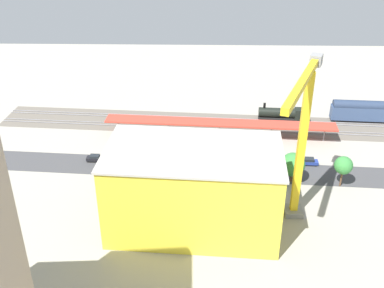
{
  "coord_description": "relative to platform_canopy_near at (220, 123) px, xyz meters",
  "views": [
    {
      "loc": [
        5.27,
        95.07,
        56.81
      ],
      "look_at": [
        7.41,
        -0.63,
        4.9
      ],
      "focal_mm": 43.17,
      "sensor_mm": 36.0,
      "label": 1
    }
  ],
  "objects": [
    {
      "name": "ground_plane",
      "position": [
        -0.46,
        13.88,
        -4.14
      ],
      "size": [
        197.76,
        197.76,
        0.0
      ],
      "primitive_type": "plane",
      "color": "#9E998C",
      "rests_on": "ground"
    },
    {
      "name": "rail_bed",
      "position": [
        -0.46,
        -7.69,
        -4.14
      ],
      "size": [
        124.25,
        22.07,
        0.01
      ],
      "primitive_type": "cube",
      "rotation": [
        0.0,
        0.0,
        -0.07
      ],
      "color": "#665E54",
      "rests_on": "ground"
    },
    {
      "name": "street_asphalt",
      "position": [
        -0.46,
        17.02,
        -4.14
      ],
      "size": [
        123.93,
        17.29,
        0.01
      ],
      "primitive_type": "cube",
      "rotation": [
        0.0,
        0.0,
        -0.07
      ],
      "color": "#424244",
      "rests_on": "ground"
    },
    {
      "name": "track_rails",
      "position": [
        -0.46,
        -7.69,
        -3.96
      ],
      "size": [
        123.33,
        15.66,
        0.12
      ],
      "color": "#9E9EA8",
      "rests_on": "ground"
    },
    {
      "name": "platform_canopy_near",
      "position": [
        0.0,
        0.0,
        0.0
      ],
      "size": [
        60.57,
        8.81,
        4.38
      ],
      "color": "#C63D2D",
      "rests_on": "ground"
    },
    {
      "name": "locomotive",
      "position": [
        -18.79,
        -10.59,
        -2.33
      ],
      "size": [
        14.66,
        3.66,
        5.09
      ],
      "color": "black",
      "rests_on": "ground"
    },
    {
      "name": "passenger_coach",
      "position": [
        -40.17,
        -10.59,
        -0.84
      ],
      "size": [
        16.76,
        4.16,
        6.27
      ],
      "color": "black",
      "rests_on": "ground"
    },
    {
      "name": "parked_car_0",
      "position": [
        -20.75,
        13.82,
        -3.4
      ],
      "size": [
        4.74,
        2.08,
        1.69
      ],
      "color": "black",
      "rests_on": "ground"
    },
    {
      "name": "parked_car_1",
      "position": [
        -14.2,
        13.31,
        -3.34
      ],
      "size": [
        4.54,
        2.13,
        1.8
      ],
      "color": "black",
      "rests_on": "ground"
    },
    {
      "name": "parked_car_2",
      "position": [
        -6.8,
        13.32,
        -3.39
      ],
      "size": [
        4.19,
        1.99,
        1.71
      ],
      "color": "black",
      "rests_on": "ground"
    },
    {
      "name": "parked_car_3",
      "position": [
        1.0,
        13.83,
        -3.38
      ],
      "size": [
        4.83,
        2.37,
        1.68
      ],
      "color": "black",
      "rests_on": "ground"
    },
    {
      "name": "parked_car_4",
      "position": [
        7.51,
        13.52,
        -3.34
      ],
      "size": [
        4.72,
        2.23,
        1.8
      ],
      "color": "black",
      "rests_on": "ground"
    },
    {
      "name": "parked_car_5",
      "position": [
        15.77,
        13.61,
        -3.33
      ],
      "size": [
        4.68,
        2.01,
        1.82
      ],
      "color": "black",
      "rests_on": "ground"
    },
    {
      "name": "parked_car_6",
      "position": [
        23.19,
        13.44,
        -3.38
      ],
      "size": [
        4.53,
        1.86,
        1.69
      ],
      "color": "black",
      "rests_on": "ground"
    },
    {
      "name": "parked_car_7",
      "position": [
        30.38,
        13.4,
        -3.41
      ],
      "size": [
        4.1,
        1.9,
        1.65
      ],
      "color": "black",
      "rests_on": "ground"
    },
    {
      "name": "construction_building",
      "position": [
        6.16,
        37.11,
        3.94
      ],
      "size": [
        32.69,
        19.73,
        16.17
      ],
      "primitive_type": "cube",
      "rotation": [
        0.0,
        0.0,
        -0.07
      ],
      "color": "yellow",
      "rests_on": "ground"
    },
    {
      "name": "construction_roof_slab",
      "position": [
        6.16,
        37.11,
        12.22
      ],
      "size": [
        33.33,
        20.37,
        0.4
      ],
      "primitive_type": "cube",
      "rotation": [
        0.0,
        0.0,
        -0.07
      ],
      "color": "#B7B2A8",
      "rests_on": "construction_building"
    },
    {
      "name": "tower_crane",
      "position": [
        -13.14,
        35.14,
        14.75
      ],
      "size": [
        11.02,
        24.4,
        31.83
      ],
      "color": "gray",
      "rests_on": "ground"
    },
    {
      "name": "box_truck_0",
      "position": [
        -4.87,
        22.51,
        -2.49
      ],
      "size": [
        10.0,
        2.83,
        3.37
      ],
      "color": "black",
      "rests_on": "ground"
    },
    {
      "name": "box_truck_1",
      "position": [
        17.21,
        22.85,
        -2.49
      ],
      "size": [
        8.69,
        2.56,
        3.38
      ],
      "color": "black",
      "rests_on": "ground"
    },
    {
      "name": "box_truck_2",
      "position": [
        9.85,
        24.2,
        -2.48
      ],
      "size": [
        9.05,
        3.33,
        3.41
      ],
      "color": "black",
      "rests_on": "ground"
    },
    {
      "name": "street_tree_0",
      "position": [
        -26.03,
        22.92,
        1.12
      ],
      "size": [
        4.01,
        4.01,
        7.3
      ],
      "color": "brown",
      "rests_on": "ground"
    },
    {
      "name": "street_tree_1",
      "position": [
        17.07,
        21.12,
        1.13
      ],
      "size": [
        5.27,
        5.27,
        7.93
      ],
      "color": "brown",
      "rests_on": "ground"
    },
    {
      "name": "street_tree_2",
      "position": [
        10.55,
        23.01,
        1.6
      ],
      "size": [
        6.23,
        6.23,
        8.87
      ],
      "color": "brown",
      "rests_on": "ground"
    },
    {
      "name": "street_tree_3",
      "position": [
        13.65,
        22.54,
        0.88
      ],
      "size": [
        4.21,
        4.21,
        7.16
      ],
      "color": "brown",
      "rests_on": "ground"
    },
    {
      "name": "street_tree_4",
      "position": [
        -15.47,
        21.37,
        0.26
      ],
      "size": [
        5.36,
        5.36,
        7.1
      ],
      "color": "brown",
      "rests_on": "ground"
    },
    {
      "name": "street_tree_5",
      "position": [
        22.24,
        21.7,
        0.84
      ],
      "size": [
        6.11,
        6.11,
        8.05
      ],
      "color": "brown",
      "rests_on": "ground"
    },
    {
      "name": "traffic_light",
      "position": [
        4.23,
        21.61,
        -0.02
      ],
      "size": [
        0.5,
        0.36,
        6.18
      ],
      "color": "#333333",
      "rests_on": "ground"
    }
  ]
}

